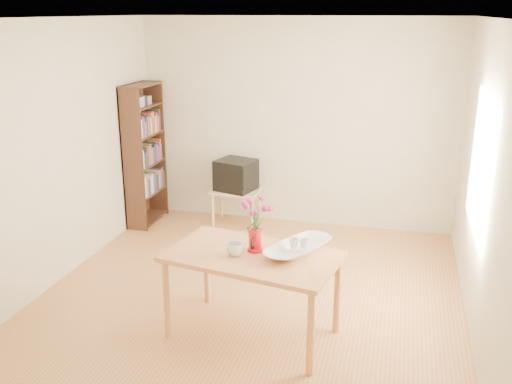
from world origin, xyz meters
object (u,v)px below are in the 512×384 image
(bowl, at_px, (299,228))
(television, at_px, (236,174))
(table, at_px, (253,263))
(pitcher, at_px, (255,241))
(mug, at_px, (235,250))

(bowl, relative_size, television, 0.84)
(table, distance_m, television, 2.71)
(television, bearing_deg, pitcher, -54.25)
(table, bearing_deg, pitcher, 98.05)
(mug, xyz_separation_m, bowl, (0.48, 0.20, 0.16))
(pitcher, height_order, television, pitcher)
(pitcher, xyz_separation_m, mug, (-0.13, -0.13, -0.03))
(pitcher, bearing_deg, table, -92.22)
(table, relative_size, bowl, 3.31)
(pitcher, distance_m, television, 2.65)
(pitcher, relative_size, bowl, 0.44)
(mug, height_order, bowl, bowl)
(table, relative_size, television, 2.77)
(pitcher, xyz_separation_m, bowl, (0.35, 0.06, 0.13))
(pitcher, relative_size, mug, 1.50)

